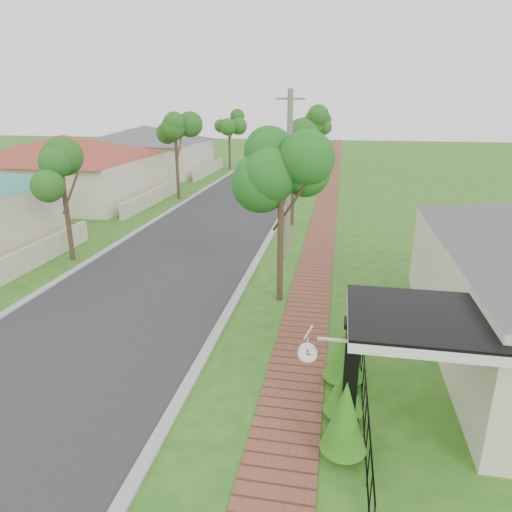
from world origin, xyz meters
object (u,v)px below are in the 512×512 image
Objects in this scene: porch_post at (350,380)px; near_tree at (282,176)px; parked_car_red at (287,183)px; parked_car_white at (295,177)px; utility_pole at (289,177)px; station_clock at (310,352)px.

porch_post is 7.54m from near_tree.
parked_car_red is 21.13m from near_tree.
parked_car_white is 0.65× the size of utility_pole.
porch_post is 0.53× the size of parked_car_white.
station_clock is at bearing -77.56° from near_tree.
near_tree reaches higher than parked_car_white.
near_tree is 0.76× the size of utility_pole.
utility_pole reaches higher than station_clock.
porch_post is at bearing 25.01° from station_clock.
station_clock reaches higher than parked_car_white.
utility_pole is at bearing -78.98° from parked_car_white.
parked_car_red is at bearing 99.50° from porch_post.
parked_car_red is 0.57× the size of utility_pole.
parked_car_red is 0.87× the size of parked_car_white.
near_tree reaches higher than station_clock.
parked_car_white reaches higher than parked_car_red.
utility_pole is (-2.63, 11.00, 2.56)m from porch_post.
utility_pole is 6.88× the size of station_clock.
near_tree reaches higher than porch_post.
porch_post is at bearing -75.66° from parked_car_white.
near_tree is 7.35m from station_clock.
near_tree is at bearing -79.21° from parked_car_white.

